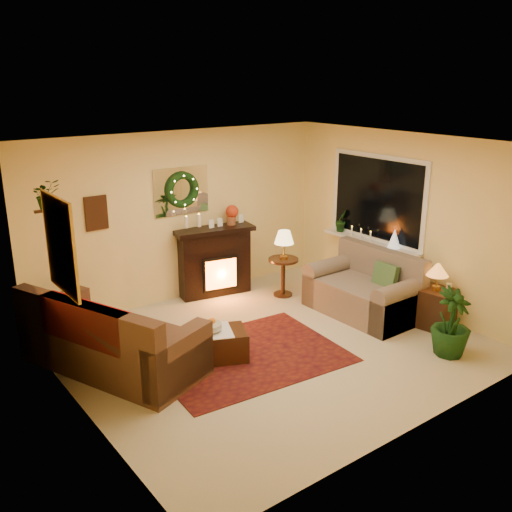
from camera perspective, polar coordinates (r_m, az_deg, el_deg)
floor at (r=7.50m, az=1.62°, el=-9.06°), size 5.00×5.00×0.00m
ceiling at (r=6.74m, az=1.82°, el=11.08°), size 5.00×5.00×0.00m
wall_back at (r=8.82m, az=-7.43°, el=3.95°), size 5.00×5.00×0.00m
wall_front at (r=5.54m, az=16.40°, el=-5.11°), size 5.00×5.00×0.00m
wall_left at (r=5.88m, az=-17.81°, el=-3.90°), size 4.50×4.50×0.00m
wall_right at (r=8.73m, az=14.70°, el=3.38°), size 4.50×4.50×0.00m
area_rug at (r=7.27m, az=-0.90°, el=-9.93°), size 2.46×1.93×0.01m
sofa at (r=7.05m, az=-14.13°, el=-7.56°), size 1.73×2.44×0.96m
red_throw at (r=7.16m, az=-14.79°, el=-6.99°), size 0.77×1.25×0.02m
fireplace at (r=9.06m, az=-4.22°, el=-0.50°), size 1.17×0.56×1.03m
poinsettia at (r=9.07m, az=-2.41°, el=4.47°), size 0.20×0.20×0.20m
mantel_candle_a at (r=8.62m, az=-6.97°, el=3.37°), size 0.06×0.06×0.17m
mantel_candle_b at (r=8.70m, az=-5.72°, el=3.55°), size 0.06×0.06×0.19m
mantel_mirror at (r=8.71m, az=-7.47°, el=6.48°), size 0.92×0.02×0.72m
wreath at (r=8.68m, az=-7.34°, el=6.57°), size 0.55×0.11×0.55m
wall_art at (r=8.19m, az=-15.68°, el=4.16°), size 0.32×0.03×0.48m
gold_mirror at (r=6.01m, az=-18.99°, el=1.01°), size 0.03×0.84×1.00m
hanging_plant at (r=6.70m, az=-20.10°, el=4.49°), size 0.33×0.28×0.36m
loveseat at (r=8.46m, az=10.64°, el=-3.05°), size 0.95×1.62×0.93m
window_frame at (r=9.01m, az=12.05°, el=5.63°), size 0.03×1.86×1.36m
window_glass at (r=9.00m, az=11.98°, el=5.62°), size 0.02×1.70×1.22m
window_sill at (r=9.09m, az=11.33°, el=1.37°), size 0.22×1.86×0.04m
mini_tree at (r=8.77m, az=13.68°, el=1.75°), size 0.19×0.19×0.28m
sill_plant at (r=9.51m, az=8.54°, el=3.59°), size 0.27×0.22×0.49m
side_table_round at (r=9.04m, az=2.73°, el=-2.02°), size 0.63×0.63×0.62m
lamp_cream at (r=8.86m, az=2.82°, el=1.33°), size 0.30×0.30×0.47m
end_table_square at (r=8.33m, az=17.49°, el=-5.04°), size 0.53×0.53×0.55m
lamp_tiffany at (r=8.14m, az=17.65°, el=-2.01°), size 0.30×0.30×0.44m
coffee_table at (r=7.12m, az=-4.61°, el=-8.74°), size 1.01×0.80×0.37m
fruit_bowl at (r=7.02m, az=-4.56°, el=-7.00°), size 0.27×0.27×0.06m
floor_palm at (r=7.52m, az=18.97°, el=-6.23°), size 1.54×1.54×2.61m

